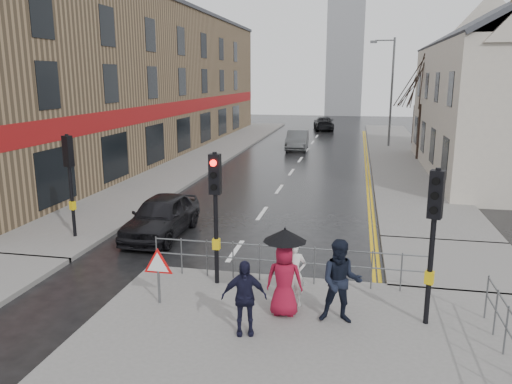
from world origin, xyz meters
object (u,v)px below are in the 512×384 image
at_px(pedestrian_b, 341,282).
at_px(car_parked, 161,216).
at_px(pedestrian_a, 294,274).
at_px(car_mid, 297,140).
at_px(pedestrian_with_umbrella, 284,268).
at_px(pedestrian_d, 244,297).

bearing_deg(pedestrian_b, car_parked, 136.73).
height_order(pedestrian_a, car_mid, pedestrian_a).
distance_m(pedestrian_a, car_mid, 26.52).
relative_size(pedestrian_with_umbrella, car_mid, 0.46).
xyz_separation_m(pedestrian_with_umbrella, pedestrian_d, (-0.69, -0.99, -0.31)).
bearing_deg(car_mid, pedestrian_a, -85.98).
bearing_deg(car_mid, car_parked, -98.05).
xyz_separation_m(pedestrian_a, car_mid, (-3.06, 26.34, -0.20)).
distance_m(pedestrian_with_umbrella, car_parked, 7.21).
height_order(pedestrian_with_umbrella, pedestrian_d, pedestrian_with_umbrella).
xyz_separation_m(pedestrian_d, car_parked, (-4.29, 6.19, -0.23)).
height_order(pedestrian_b, car_mid, pedestrian_b).
bearing_deg(car_parked, pedestrian_with_umbrella, -45.54).
relative_size(pedestrian_b, pedestrian_d, 1.16).
relative_size(pedestrian_a, pedestrian_d, 0.97).
bearing_deg(car_parked, pedestrian_a, -41.70).
relative_size(pedestrian_with_umbrella, pedestrian_d, 1.26).
height_order(pedestrian_a, pedestrian_with_umbrella, pedestrian_with_umbrella).
bearing_deg(pedestrian_b, pedestrian_a, 147.82).
bearing_deg(pedestrian_d, car_mid, 79.79).
bearing_deg(pedestrian_a, pedestrian_d, -132.23).
bearing_deg(pedestrian_with_umbrella, car_mid, 96.18).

